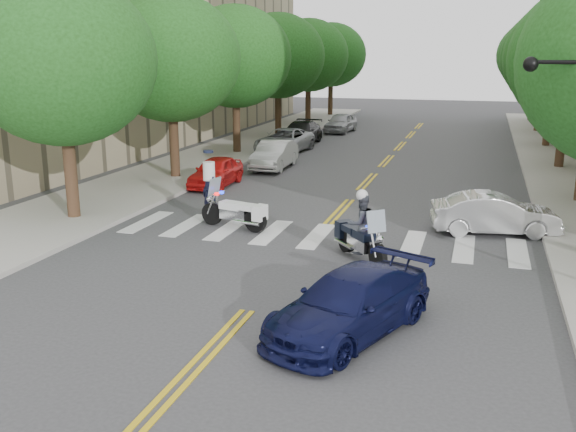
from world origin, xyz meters
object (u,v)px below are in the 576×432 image
at_px(officer_standing, 210,193).
at_px(sedan_blue, 350,304).
at_px(motorcycle_police, 360,228).
at_px(convertible, 495,214).
at_px(motorcycle_parked, 239,213).

xyz_separation_m(officer_standing, sedan_blue, (6.63, -7.86, -0.35)).
bearing_deg(motorcycle_police, sedan_blue, 58.01).
bearing_deg(convertible, motorcycle_police, 126.00).
height_order(officer_standing, sedan_blue, officer_standing).
relative_size(motorcycle_police, motorcycle_parked, 0.83).
bearing_deg(sedan_blue, convertible, 94.63).
height_order(motorcycle_parked, officer_standing, officer_standing).
bearing_deg(officer_standing, motorcycle_police, 14.41).
xyz_separation_m(motorcycle_police, officer_standing, (-5.90, 2.81, 0.09)).
bearing_deg(motorcycle_parked, convertible, -62.71).
bearing_deg(officer_standing, sedan_blue, -9.96).
relative_size(motorcycle_police, sedan_blue, 0.46).
bearing_deg(motorcycle_parked, motorcycle_police, -100.07).
bearing_deg(officer_standing, convertible, 46.64).
bearing_deg(motorcycle_parked, sedan_blue, -129.38).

